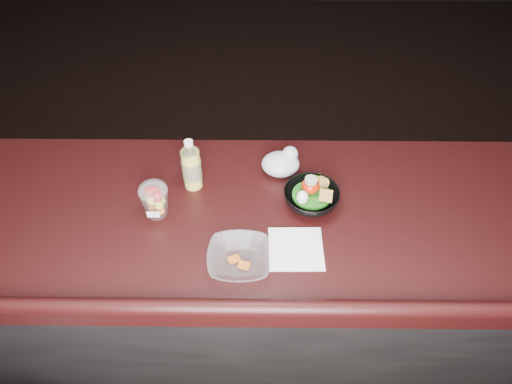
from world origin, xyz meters
TOP-DOWN VIEW (x-y plane):
  - room_shell at (0.00, 0.00)m, footprint 8.00×8.00m
  - counter at (0.00, 0.30)m, footprint 4.06×0.71m
  - lemonade_bottle at (-0.20, 0.42)m, footprint 0.06×0.06m
  - fruit_cup at (-0.30, 0.29)m, footprint 0.09×0.09m
  - green_apple at (0.19, 0.39)m, footprint 0.07×0.07m
  - plastic_bag at (0.09, 0.49)m, footprint 0.13×0.11m
  - snack_bowl at (0.18, 0.34)m, footprint 0.21×0.21m
  - takeout_bowl at (-0.04, 0.10)m, footprint 0.19×0.19m
  - paper_napkin at (0.13, 0.16)m, footprint 0.16×0.16m

SIDE VIEW (x-z plane):
  - counter at x=0.00m, z-range 0.00..1.02m
  - paper_napkin at x=0.13m, z-range 1.02..1.02m
  - takeout_bowl at x=-0.04m, z-range 1.02..1.07m
  - green_apple at x=0.19m, z-range 1.02..1.09m
  - snack_bowl at x=0.18m, z-range 1.00..1.10m
  - plastic_bag at x=0.09m, z-range 1.01..1.11m
  - fruit_cup at x=-0.30m, z-range 1.02..1.15m
  - lemonade_bottle at x=-0.20m, z-range 1.00..1.19m
  - room_shell at x=0.00m, z-range -2.17..5.83m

